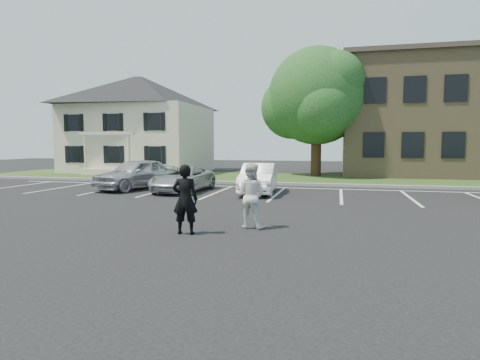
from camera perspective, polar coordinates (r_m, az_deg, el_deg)
name	(u,v)px	position (r m, az deg, el deg)	size (l,w,h in m)	color
ground_plane	(231,232)	(10.36, -1.33, -7.38)	(90.00, 90.00, 0.00)	black
curb	(288,184)	(22.03, 6.84, -0.56)	(40.00, 0.30, 0.15)	gray
grass_strip	(296,179)	(25.99, 7.91, 0.21)	(44.00, 8.00, 0.08)	#274417
stall_lines	(310,192)	(18.89, 9.93, -1.76)	(34.00, 5.36, 0.01)	silver
house	(140,124)	(33.64, -14.06, 7.67)	(10.30, 9.22, 7.60)	beige
tree	(318,99)	(28.41, 11.08, 11.30)	(7.80, 7.20, 8.80)	black
man_black_suit	(185,199)	(10.07, -7.82, -2.73)	(0.64, 0.42, 1.75)	black
man_white_shirt	(250,196)	(10.70, 1.48, -2.22)	(0.85, 0.66, 1.75)	silver
car_silver_west	(136,174)	(20.66, -14.55, 0.86)	(1.81, 4.50, 1.53)	silver
car_silver_minivan	(183,179)	(19.21, -8.09, 0.14)	(1.96, 4.26, 1.18)	#ACAFB4
car_white_sedan	(259,178)	(18.34, 2.66, 0.23)	(1.44, 4.14, 1.36)	white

